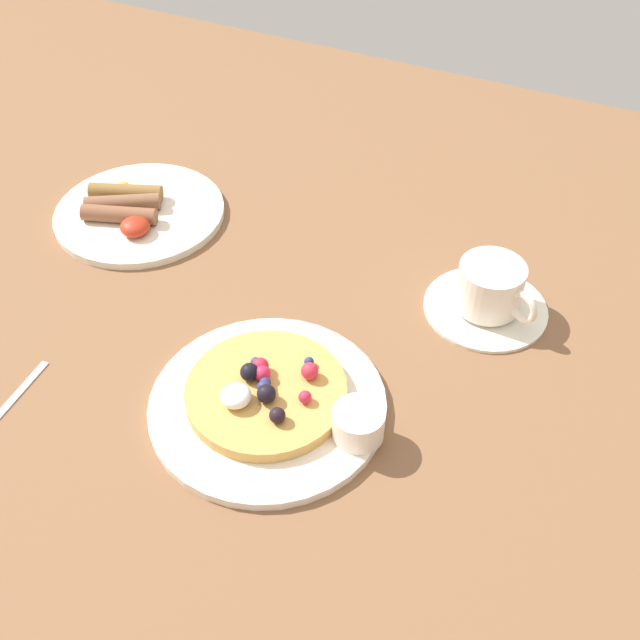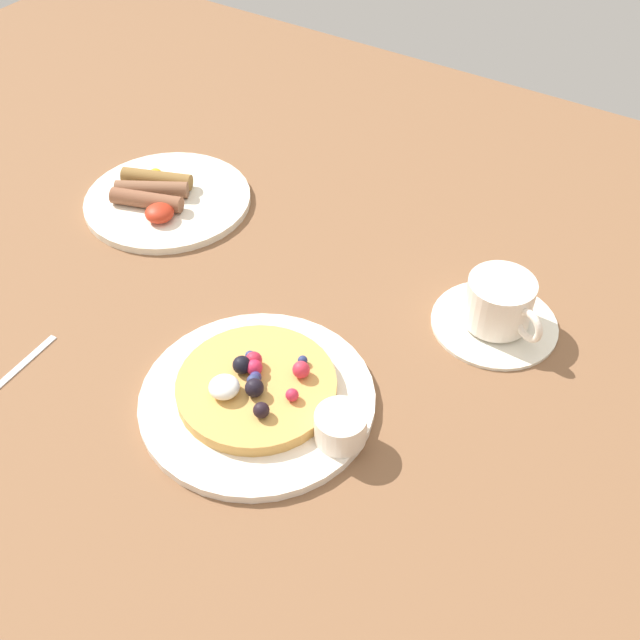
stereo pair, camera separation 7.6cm
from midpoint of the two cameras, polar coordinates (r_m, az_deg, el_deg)
ground_plane at (r=86.95cm, az=-1.57°, el=-1.72°), size 192.89×139.58×3.00cm
pancake_plate at (r=78.68cm, az=-1.92°, el=-6.02°), size 24.24×24.24×1.04cm
pancake_with_berries at (r=77.90cm, az=-2.01°, el=-5.05°), size 16.45×16.45×3.36cm
syrup_ramekin at (r=73.81cm, az=4.53°, el=-8.08°), size 5.10×5.10×3.31cm
breakfast_plate at (r=105.74cm, az=-9.25°, el=8.75°), size 22.33×22.33×1.01cm
fried_breakfast at (r=105.38cm, az=-10.27°, el=9.43°), size 12.34×11.76×2.38cm
coffee_saucer at (r=89.53cm, az=15.28°, el=-0.26°), size 14.30×14.30×0.87cm
coffee_cup at (r=87.23cm, az=15.76°, el=1.23°), size 9.94×7.51×5.57cm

